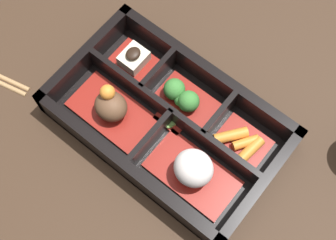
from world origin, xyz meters
The scene contains 9 objects.
ground_plane centered at (0.00, 0.00, 0.00)m, with size 3.00×3.00×0.00m, color #382619.
bento_base centered at (0.00, 0.00, 0.01)m, with size 0.32×0.19×0.01m.
bento_rim centered at (0.00, 0.00, 0.02)m, with size 0.32×0.19×0.05m.
bowl_rice centered at (-0.07, 0.04, 0.03)m, with size 0.12×0.07×0.06m.
bowl_stew centered at (0.07, 0.04, 0.03)m, with size 0.12×0.07×0.06m.
bowl_carrots centered at (-0.10, -0.04, 0.02)m, with size 0.07×0.06×0.02m.
bowl_greens centered at (0.01, -0.04, 0.03)m, with size 0.09×0.05×0.04m.
bowl_tofu centered at (0.10, -0.04, 0.02)m, with size 0.07×0.05×0.03m.
bowl_pickles centered at (0.00, -0.01, 0.02)m, with size 0.04×0.03×0.01m.
Camera 1 is at (-0.15, 0.19, 0.63)m, focal length 50.00 mm.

